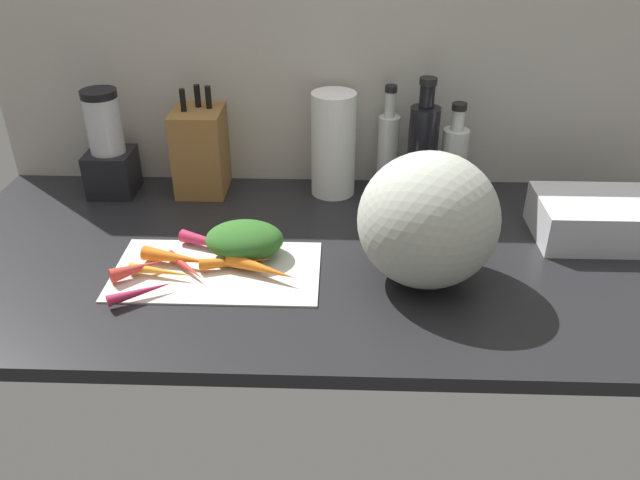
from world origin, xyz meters
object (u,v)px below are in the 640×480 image
Objects in this scene: carrot_1 at (217,244)px; carrot_6 at (262,268)px; knife_block at (201,149)px; bottle_1 at (422,150)px; carrot_3 at (237,262)px; carrot_5 at (179,258)px; carrot_4 at (138,268)px; paper_towel_roll at (333,144)px; winter_squash at (428,220)px; carrot_7 at (162,272)px; bottle_0 at (388,149)px; blender_appliance at (108,150)px; cutting_board at (217,270)px; carrot_2 at (186,266)px; dish_rack at (598,219)px; bottle_2 at (453,161)px; carrot_0 at (141,292)px.

carrot_1 is 1.14× the size of carrot_6.
knife_block is 55.77cm from bottle_1.
carrot_5 is (-12.24, 0.50, 0.32)cm from carrot_3.
paper_towel_roll reaches higher than carrot_4.
bottle_1 is (2.80, 37.06, -0.56)cm from winter_squash.
winter_squash is at bearing 2.09° from carrot_7.
carrot_4 is at bearing -140.48° from bottle_0.
blender_appliance is 78.38cm from bottle_1.
cutting_board is 3.03× the size of carrot_7.
bottle_0 is (43.55, 41.77, 9.35)cm from carrot_2.
dish_rack is at bearing 6.54° from carrot_1.
paper_towel_roll reaches higher than carrot_6.
blender_appliance reaches higher than bottle_2.
dish_rack is at bearing 16.12° from carrot_0.
carrot_2 is at bearing 175.42° from carrot_6.
dish_rack is at bearing -9.47° from blender_appliance.
carrot_4 is at bearing -144.05° from carrot_1.
carrot_2 is 61.07cm from bottle_0.
carrot_5 is at bearing 177.23° from winter_squash.
bottle_0 is (52.97, 43.70, 8.85)cm from carrot_4.
bottle_2 is at bearing -15.06° from bottle_0.
carrot_3 is at bearing 14.82° from carrot_7.
carrot_3 is 55.34cm from bottle_1.
carrot_1 is 62.38cm from bottle_2.
winter_squash is (32.91, 0.97, 11.20)cm from carrot_6.
dish_rack reaches higher than carrot_1.
winter_squash reaches higher than cutting_board.
carrot_6 is at bearing 2.72° from carrot_7.
carrot_3 is at bearing -51.82° from carrot_1.
blender_appliance is at bearing -178.07° from paper_towel_roll.
carrot_5 is at bearing -55.07° from blender_appliance.
carrot_6 is at bearing -27.51° from carrot_3.
carrot_2 is 0.40× the size of bottle_1.
carrot_3 is 0.56× the size of bottle_0.
bottle_2 is (64.01, 39.69, 8.33)cm from carrot_7.
carrot_1 is 17.74cm from carrot_4.
bottle_2 is (63.54, -3.50, -0.74)cm from knife_block.
winter_squash is at bearing -155.67° from dish_rack.
carrot_1 is 85.45cm from dish_rack.
carrot_4 is 0.40× the size of winter_squash.
carrot_5 is 1.13× the size of carrot_7.
knife_block is 0.87× the size of bottle_1.
bottle_1 is 8.51cm from bottle_2.
cutting_board is at bearing -9.09° from carrot_5.
carrot_6 is at bearing -4.58° from carrot_2.
carrot_1 is 1.60× the size of carrot_4.
blender_appliance is 0.87× the size of bottle_1.
carrot_3 is 0.57× the size of knife_block.
carrot_0 is 100.45cm from dish_rack.
bottle_0 is at bearing 153.01° from dish_rack.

